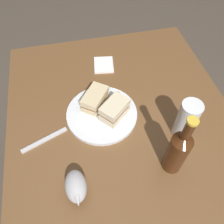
# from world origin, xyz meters

# --- Properties ---
(ground_plane) EXTENTS (6.00, 6.00, 0.00)m
(ground_plane) POSITION_xyz_m (0.00, 0.00, 0.00)
(ground_plane) COLOR #4C4238
(dining_table) EXTENTS (1.07, 0.90, 0.72)m
(dining_table) POSITION_xyz_m (0.00, 0.00, 0.36)
(dining_table) COLOR brown
(dining_table) RESTS_ON ground
(plate) EXTENTS (0.28, 0.28, 0.02)m
(plate) POSITION_xyz_m (0.03, 0.08, 0.73)
(plate) COLOR white
(plate) RESTS_ON dining_table
(sandwich_half_left) EXTENTS (0.13, 0.13, 0.07)m
(sandwich_half_left) POSITION_xyz_m (0.01, 0.03, 0.77)
(sandwich_half_left) COLOR beige
(sandwich_half_left) RESTS_ON plate
(sandwich_half_right) EXTENTS (0.14, 0.13, 0.06)m
(sandwich_half_right) POSITION_xyz_m (0.08, 0.09, 0.76)
(sandwich_half_right) COLOR beige
(sandwich_half_right) RESTS_ON plate
(potato_wedge_front) EXTENTS (0.04, 0.03, 0.02)m
(potato_wedge_front) POSITION_xyz_m (0.09, -0.01, 0.74)
(potato_wedge_front) COLOR gold
(potato_wedge_front) RESTS_ON plate
(potato_wedge_middle) EXTENTS (0.04, 0.04, 0.01)m
(potato_wedge_middle) POSITION_xyz_m (0.08, 0.06, 0.74)
(potato_wedge_middle) COLOR #B77F33
(potato_wedge_middle) RESTS_ON plate
(potato_wedge_back) EXTENTS (0.02, 0.05, 0.02)m
(potato_wedge_back) POSITION_xyz_m (0.07, 0.08, 0.74)
(potato_wedge_back) COLOR gold
(potato_wedge_back) RESTS_ON plate
(pint_glass) EXTENTS (0.07, 0.07, 0.17)m
(pint_glass) POSITION_xyz_m (-0.11, -0.20, 0.79)
(pint_glass) COLOR white
(pint_glass) RESTS_ON dining_table
(gravy_boat) EXTENTS (0.12, 0.07, 0.07)m
(gravy_boat) POSITION_xyz_m (-0.25, 0.21, 0.76)
(gravy_boat) COLOR #B7B7BC
(gravy_boat) RESTS_ON dining_table
(cider_bottle) EXTENTS (0.07, 0.07, 0.27)m
(cider_bottle) POSITION_xyz_m (-0.23, -0.12, 0.82)
(cider_bottle) COLOR #47230F
(cider_bottle) RESTS_ON dining_table
(napkin) EXTENTS (0.12, 0.11, 0.01)m
(napkin) POSITION_xyz_m (0.32, 0.01, 0.72)
(napkin) COLOR white
(napkin) RESTS_ON dining_table
(fork) EXTENTS (0.08, 0.17, 0.01)m
(fork) POSITION_xyz_m (-0.04, 0.31, 0.72)
(fork) COLOR silver
(fork) RESTS_ON dining_table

